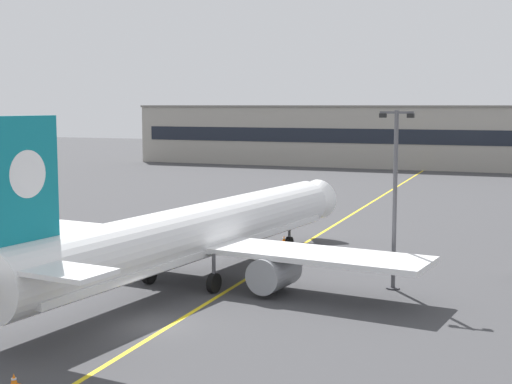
{
  "coord_description": "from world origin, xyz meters",
  "views": [
    {
      "loc": [
        20.15,
        -35.25,
        12.17
      ],
      "look_at": [
        3.43,
        6.57,
        6.89
      ],
      "focal_mm": 52.17,
      "sensor_mm": 36.0,
      "label": 1
    }
  ],
  "objects_px": {
    "airliner_foreground": "(196,234)",
    "safety_cone_by_tail": "(14,380)",
    "safety_cone_by_nose_gear": "(284,239)",
    "safety_cone_by_port_wing": "(13,252)",
    "apron_lamp_post": "(395,196)"
  },
  "relations": [
    {
      "from": "airliner_foreground",
      "to": "safety_cone_by_nose_gear",
      "type": "distance_m",
      "value": 17.12
    },
    {
      "from": "airliner_foreground",
      "to": "safety_cone_by_port_wing",
      "type": "distance_m",
      "value": 18.65
    },
    {
      "from": "safety_cone_by_nose_gear",
      "to": "safety_cone_by_port_wing",
      "type": "relative_size",
      "value": 1.0
    },
    {
      "from": "safety_cone_by_nose_gear",
      "to": "safety_cone_by_tail",
      "type": "bearing_deg",
      "value": -89.01
    },
    {
      "from": "apron_lamp_post",
      "to": "safety_cone_by_nose_gear",
      "type": "height_order",
      "value": "apron_lamp_post"
    },
    {
      "from": "apron_lamp_post",
      "to": "safety_cone_by_port_wing",
      "type": "relative_size",
      "value": 21.53
    },
    {
      "from": "safety_cone_by_port_wing",
      "to": "safety_cone_by_tail",
      "type": "height_order",
      "value": "same"
    },
    {
      "from": "apron_lamp_post",
      "to": "safety_cone_by_nose_gear",
      "type": "relative_size",
      "value": 21.53
    },
    {
      "from": "airliner_foreground",
      "to": "safety_cone_by_tail",
      "type": "height_order",
      "value": "airliner_foreground"
    },
    {
      "from": "apron_lamp_post",
      "to": "safety_cone_by_port_wing",
      "type": "bearing_deg",
      "value": -179.48
    },
    {
      "from": "airliner_foreground",
      "to": "safety_cone_by_tail",
      "type": "distance_m",
      "value": 20.29
    },
    {
      "from": "airliner_foreground",
      "to": "apron_lamp_post",
      "type": "bearing_deg",
      "value": 13.98
    },
    {
      "from": "safety_cone_by_nose_gear",
      "to": "safety_cone_by_tail",
      "type": "relative_size",
      "value": 1.0
    },
    {
      "from": "safety_cone_by_nose_gear",
      "to": "airliner_foreground",
      "type": "bearing_deg",
      "value": -91.51
    },
    {
      "from": "safety_cone_by_port_wing",
      "to": "safety_cone_by_nose_gear",
      "type": "bearing_deg",
      "value": 36.72
    }
  ]
}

